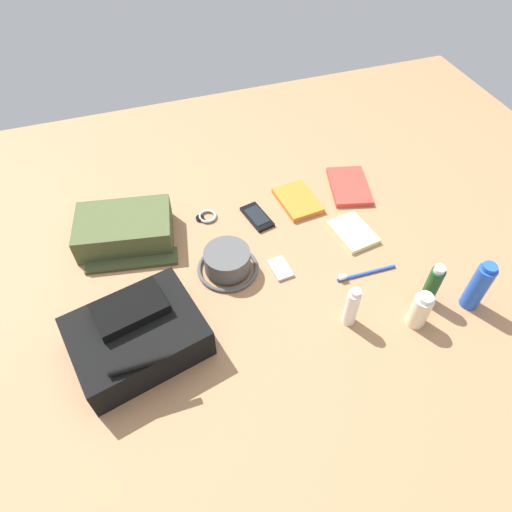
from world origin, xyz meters
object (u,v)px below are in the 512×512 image
object	(u,v)px
deodorant_spray	(478,286)
lotion_bottle	(420,310)
cell_phone	(257,217)
media_player	(280,268)
backpack	(137,335)
bucket_hat	(227,262)
toothpaste_tube	(352,307)
paperback_novel	(349,186)
travel_guidebook	(298,201)
toiletry_pouch	(125,230)
shampoo_bottle	(432,285)
wristwatch	(207,217)
notepad	(353,232)
toothbrush	(363,273)

from	to	relation	value
deodorant_spray	lotion_bottle	xyz separation A→B (m)	(0.18, 0.01, -0.02)
cell_phone	media_player	world-z (taller)	cell_phone
backpack	bucket_hat	size ratio (longest dim) A/B	2.00
toothpaste_tube	paperback_novel	xyz separation A→B (m)	(-0.25, -0.50, -0.06)
deodorant_spray	bucket_hat	bearing A→B (deg)	-28.90
deodorant_spray	travel_guidebook	xyz separation A→B (m)	(0.30, -0.55, -0.07)
travel_guidebook	backpack	bearing A→B (deg)	32.85
toiletry_pouch	shampoo_bottle	distance (m)	0.93
shampoo_bottle	deodorant_spray	bearing A→B (deg)	155.44
toiletry_pouch	cell_phone	size ratio (longest dim) A/B	2.32
backpack	wristwatch	xyz separation A→B (m)	(-0.29, -0.42, -0.05)
bucket_hat	media_player	world-z (taller)	bucket_hat
bucket_hat	media_player	bearing A→B (deg)	161.19
shampoo_bottle	lotion_bottle	world-z (taller)	shampoo_bottle
lotion_bottle	notepad	bearing A→B (deg)	-88.30
bucket_hat	toothbrush	xyz separation A→B (m)	(-0.38, 0.15, -0.03)
wristwatch	notepad	world-z (taller)	notepad
bucket_hat	paperback_novel	distance (m)	0.56
backpack	cell_phone	bearing A→B (deg)	-141.03
backpack	media_player	distance (m)	0.46
deodorant_spray	paperback_novel	bearing A→B (deg)	-79.90
bucket_hat	lotion_bottle	world-z (taller)	lotion_bottle
cell_phone	wristwatch	xyz separation A→B (m)	(0.16, -0.05, -0.00)
wristwatch	backpack	bearing A→B (deg)	55.45
backpack	toothpaste_tube	bearing A→B (deg)	169.48
toiletry_pouch	cell_phone	xyz separation A→B (m)	(-0.42, 0.04, -0.04)
shampoo_bottle	wristwatch	world-z (taller)	shampoo_bottle
deodorant_spray	travel_guidebook	size ratio (longest dim) A/B	0.93
lotion_bottle	backpack	bearing A→B (deg)	-12.77
cell_phone	media_player	bearing A→B (deg)	89.06
bucket_hat	media_player	xyz separation A→B (m)	(-0.15, 0.05, -0.03)
toiletry_pouch	media_player	bearing A→B (deg)	147.14
backpack	travel_guidebook	xyz separation A→B (m)	(-0.60, -0.39, -0.05)
bucket_hat	shampoo_bottle	xyz separation A→B (m)	(-0.51, 0.29, 0.04)
shampoo_bottle	travel_guidebook	world-z (taller)	shampoo_bottle
paperback_novel	wristwatch	xyz separation A→B (m)	(0.52, -0.01, -0.00)
deodorant_spray	wristwatch	xyz separation A→B (m)	(0.62, -0.58, -0.08)
bucket_hat	toothpaste_tube	bearing A→B (deg)	133.00
toothbrush	notepad	distance (m)	0.17
cell_phone	media_player	xyz separation A→B (m)	(0.00, 0.23, -0.00)
media_player	notepad	distance (m)	0.28
deodorant_spray	lotion_bottle	bearing A→B (deg)	1.80
paperback_novel	toothbrush	distance (m)	0.40
travel_guidebook	media_player	size ratio (longest dim) A/B	2.05
backpack	cell_phone	xyz separation A→B (m)	(-0.45, -0.36, -0.05)
deodorant_spray	wristwatch	distance (m)	0.85
lotion_bottle	paperback_novel	size ratio (longest dim) A/B	0.53
shampoo_bottle	cell_phone	size ratio (longest dim) A/B	1.05
cell_phone	media_player	distance (m)	0.23
lotion_bottle	paperback_novel	distance (m)	0.57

